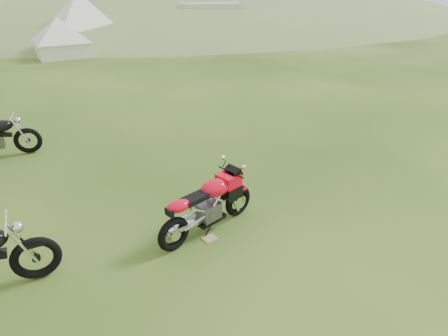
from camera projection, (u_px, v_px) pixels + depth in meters
ground at (244, 222)px, 6.64m from camera, size 120.00×120.00×0.00m
hillside at (208, 13)px, 48.25m from camera, size 80.00×64.00×8.00m
hedgerow at (208, 13)px, 48.25m from camera, size 36.00×1.20×8.60m
sport_motorcycle at (208, 202)px, 6.17m from camera, size 1.97×0.80×1.15m
plywood_board at (209, 238)px, 6.21m from camera, size 0.23×0.18×0.02m
tent_left at (60, 35)px, 20.54m from camera, size 2.74×2.74×2.27m
tent_mid at (82, 21)px, 24.17m from camera, size 3.55×3.55×2.99m
tent_right at (152, 23)px, 26.71m from camera, size 2.68×2.68×2.21m
caravan at (211, 20)px, 28.02m from camera, size 5.60×4.16×2.39m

